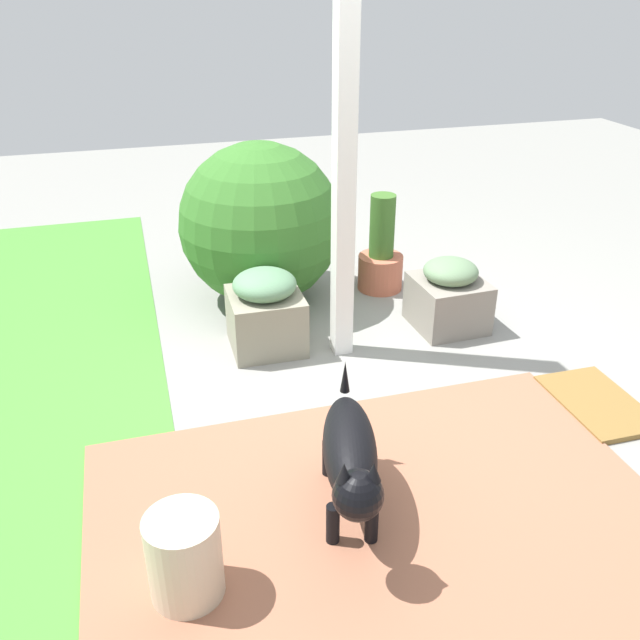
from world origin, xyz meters
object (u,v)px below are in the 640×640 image
object	(u,v)px
round_shrub	(260,224)
dog	(351,456)
porch_pillar	(344,165)
ceramic_urn	(185,558)
stone_planter_nearest	(448,296)
stone_planter_mid	(266,311)
doormat	(597,403)
terracotta_pot_tall	(381,256)

from	to	relation	value
round_shrub	dog	distance (m)	2.21
porch_pillar	ceramic_urn	world-z (taller)	porch_pillar
stone_planter_nearest	round_shrub	world-z (taller)	round_shrub
stone_planter_nearest	stone_planter_mid	size ratio (longest dim) A/B	0.92
porch_pillar	ceramic_urn	bearing A→B (deg)	145.17
doormat	stone_planter_mid	bearing A→B (deg)	54.55
round_shrub	ceramic_urn	world-z (taller)	round_shrub
stone_planter_nearest	ceramic_urn	bearing A→B (deg)	132.45
ceramic_urn	dog	bearing A→B (deg)	-73.09
stone_planter_nearest	ceramic_urn	distance (m)	2.47
terracotta_pot_tall	dog	distance (m)	2.31
round_shrub	dog	world-z (taller)	round_shrub
round_shrub	ceramic_urn	bearing A→B (deg)	161.99
round_shrub	doormat	distance (m)	2.33
stone_planter_mid	dog	world-z (taller)	dog
stone_planter_nearest	stone_planter_mid	bearing A→B (deg)	87.42
stone_planter_mid	round_shrub	bearing A→B (deg)	-9.99
porch_pillar	round_shrub	xyz separation A→B (m)	(0.85, 0.30, -0.58)
terracotta_pot_tall	ceramic_urn	distance (m)	2.83
round_shrub	dog	bearing A→B (deg)	177.55
porch_pillar	stone_planter_mid	world-z (taller)	porch_pillar
terracotta_pot_tall	dog	world-z (taller)	terracotta_pot_tall
porch_pillar	ceramic_urn	xyz separation A→B (m)	(-1.55, 1.08, -0.94)
stone_planter_mid	terracotta_pot_tall	bearing A→B (deg)	-57.64
stone_planter_mid	round_shrub	world-z (taller)	round_shrub
ceramic_urn	stone_planter_mid	bearing A→B (deg)	-21.03
porch_pillar	dog	xyz separation A→B (m)	(-1.34, 0.39, -0.80)
doormat	dog	bearing A→B (deg)	105.38
porch_pillar	terracotta_pot_tall	xyz separation A→B (m)	(0.77, -0.53, -0.88)
stone_planter_nearest	dog	xyz separation A→B (m)	(-1.46, 1.13, 0.11)
doormat	ceramic_urn	bearing A→B (deg)	105.86
porch_pillar	round_shrub	world-z (taller)	porch_pillar
porch_pillar	round_shrub	bearing A→B (deg)	19.27
porch_pillar	stone_planter_nearest	xyz separation A→B (m)	(0.11, -0.74, -0.91)
porch_pillar	doormat	distance (m)	1.83
stone_planter_mid	dog	size ratio (longest dim) A/B	0.62
doormat	terracotta_pot_tall	bearing A→B (deg)	18.96
stone_planter_mid	dog	xyz separation A→B (m)	(-1.51, -0.03, 0.08)
porch_pillar	terracotta_pot_tall	world-z (taller)	porch_pillar
terracotta_pot_tall	ceramic_urn	bearing A→B (deg)	145.20
dog	round_shrub	bearing A→B (deg)	-2.45
terracotta_pot_tall	doormat	xyz separation A→B (m)	(-1.70, -0.58, -0.23)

